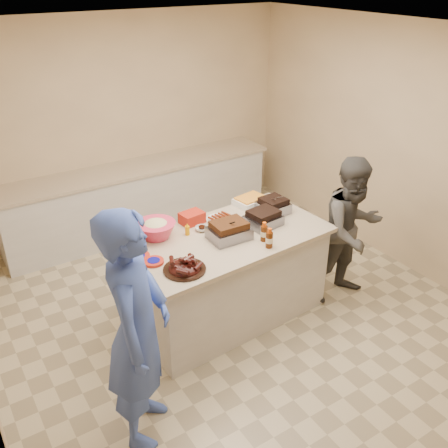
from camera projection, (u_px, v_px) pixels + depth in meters
room at (232, 315)px, 5.07m from camera, size 4.50×5.00×2.70m
back_counter at (140, 198)px, 6.50m from camera, size 3.60×0.64×0.90m
island at (227, 314)px, 5.09m from camera, size 2.00×1.14×0.92m
rib_platter at (185, 270)px, 4.14m from camera, size 0.44×0.44×0.14m
pulled_pork_tray at (229, 238)px, 4.62m from camera, size 0.37×0.29×0.11m
brisket_tray at (263, 225)px, 4.85m from camera, size 0.35×0.30×0.10m
roasting_pan at (273, 213)px, 5.09m from camera, size 0.29×0.29×0.11m
coleslaw_bowl at (157, 237)px, 4.64m from camera, size 0.39×0.39×0.25m
sausage_plate at (219, 220)px, 4.94m from camera, size 0.31×0.31×0.04m
mac_cheese_dish at (250, 204)px, 5.27m from camera, size 0.36×0.29×0.09m
bbq_bottle_a at (269, 247)px, 4.47m from camera, size 0.07×0.07×0.19m
bbq_bottle_b at (264, 241)px, 4.58m from camera, size 0.07×0.07×0.19m
mustard_bottle at (187, 235)px, 4.68m from camera, size 0.05×0.05×0.12m
sauce_bowl at (202, 230)px, 4.75m from camera, size 0.13×0.05×0.12m
plate_stack_large at (137, 258)px, 4.31m from camera, size 0.23×0.23×0.03m
plate_stack_small at (154, 263)px, 4.24m from camera, size 0.19×0.19×0.02m
plastic_cup at (138, 247)px, 4.47m from camera, size 0.11×0.11×0.11m
basket_stack at (192, 223)px, 4.89m from camera, size 0.24×0.19×0.11m
guest_blue at (147, 425)px, 3.87m from camera, size 1.93×1.64×0.45m
guest_gray at (343, 293)px, 5.42m from camera, size 0.82×1.58×0.59m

